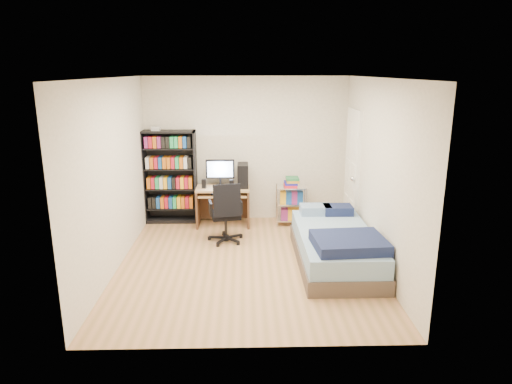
{
  "coord_description": "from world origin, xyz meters",
  "views": [
    {
      "loc": [
        -0.03,
        -5.87,
        2.6
      ],
      "look_at": [
        0.13,
        0.4,
        0.91
      ],
      "focal_mm": 32.0,
      "sensor_mm": 36.0,
      "label": 1
    }
  ],
  "objects_px": {
    "media_shelf": "(170,176)",
    "office_chair": "(226,223)",
    "bed": "(336,246)",
    "computer_desk": "(228,190)"
  },
  "relations": [
    {
      "from": "computer_desk",
      "to": "office_chair",
      "type": "relative_size",
      "value": 1.18
    },
    {
      "from": "office_chair",
      "to": "bed",
      "type": "xyz_separation_m",
      "value": [
        1.54,
        -0.86,
        -0.05
      ]
    },
    {
      "from": "media_shelf",
      "to": "bed",
      "type": "height_order",
      "value": "media_shelf"
    },
    {
      "from": "media_shelf",
      "to": "bed",
      "type": "relative_size",
      "value": 0.81
    },
    {
      "from": "office_chair",
      "to": "bed",
      "type": "height_order",
      "value": "office_chair"
    },
    {
      "from": "media_shelf",
      "to": "office_chair",
      "type": "height_order",
      "value": "media_shelf"
    },
    {
      "from": "computer_desk",
      "to": "bed",
      "type": "xyz_separation_m",
      "value": [
        1.53,
        -1.7,
        -0.35
      ]
    },
    {
      "from": "media_shelf",
      "to": "computer_desk",
      "type": "xyz_separation_m",
      "value": [
        1.01,
        -0.18,
        -0.22
      ]
    },
    {
      "from": "computer_desk",
      "to": "bed",
      "type": "height_order",
      "value": "computer_desk"
    },
    {
      "from": "media_shelf",
      "to": "office_chair",
      "type": "distance_m",
      "value": 1.52
    }
  ]
}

